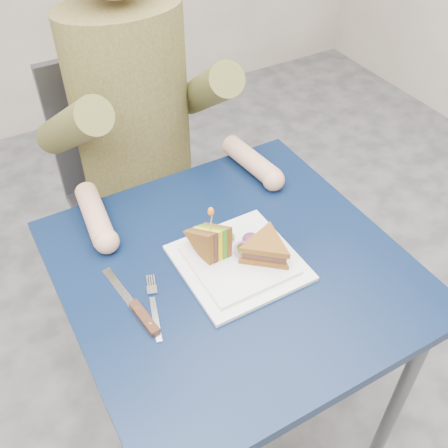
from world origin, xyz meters
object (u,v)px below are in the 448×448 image
sandwich_upright (212,242)px  fork (154,308)px  plate (239,262)px  sandwich_flat (266,249)px  table (233,287)px  knife (139,312)px  diner (130,86)px  chair (131,174)px

sandwich_upright → fork: bearing=-159.0°
plate → sandwich_upright: sandwich_upright is taller
sandwich_flat → fork: bearing=179.5°
table → plate: size_ratio=2.88×
table → knife: bearing=-174.8°
sandwich_flat → knife: sandwich_flat is taller
plate → fork: bearing=-174.2°
diner → sandwich_upright: 0.54m
table → knife: knife is taller
sandwich_upright → plate: bearing=-45.1°
sandwich_upright → fork: sandwich_upright is taller
chair → fork: bearing=-106.6°
chair → diner: bearing=-90.0°
diner → sandwich_flat: bearing=-83.7°
sandwich_flat → knife: bearing=178.7°
sandwich_upright → sandwich_flat: bearing=-35.0°
plate → sandwich_upright: (-0.04, 0.04, 0.05)m
chair → sandwich_flat: (0.07, -0.70, 0.23)m
plate → sandwich_upright: 0.08m
sandwich_upright → knife: sandwich_upright is taller
plate → knife: bearing=-175.9°
knife → sandwich_flat: bearing=-1.3°
sandwich_upright → table: bearing=-50.2°
plate → fork: (-0.22, -0.02, -0.01)m
chair → sandwich_upright: size_ratio=7.09×
diner → sandwich_upright: diner is taller
fork → knife: bearing=172.0°
sandwich_flat → knife: (-0.31, 0.01, -0.04)m
diner → plate: size_ratio=2.87×
chair → plate: chair is taller
table → chair: bearing=90.0°
chair → plate: bearing=-89.1°
knife → plate: bearing=4.1°
diner → fork: size_ratio=4.26×
table → fork: (-0.21, -0.03, 0.08)m
knife → sandwich_upright: bearing=16.9°
plate → knife: size_ratio=1.17×
fork → chair: bearing=73.4°
fork → table: bearing=7.2°
table → sandwich_flat: (0.07, -0.03, 0.12)m
fork → knife: 0.03m
chair → diner: diner is taller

